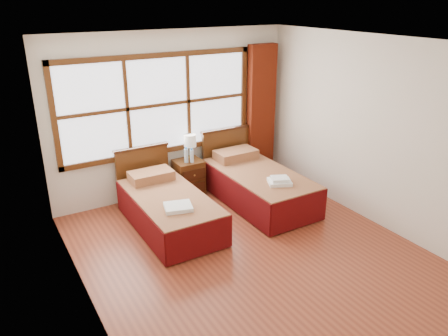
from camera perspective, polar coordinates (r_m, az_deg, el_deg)
floor at (r=5.69m, az=3.47°, el=-10.97°), size 4.50×4.50×0.00m
ceiling at (r=4.82m, az=4.19°, el=16.06°), size 4.50×4.50×0.00m
wall_back at (r=6.99m, az=-6.67°, el=6.91°), size 4.00×0.00×4.00m
wall_left at (r=4.38m, az=-18.43°, el=-3.29°), size 0.00×4.50×4.50m
wall_right at (r=6.40m, az=18.82°, el=4.49°), size 0.00×4.50×4.50m
window at (r=6.82m, az=-8.54°, el=8.16°), size 3.16×0.06×1.56m
curtain at (r=7.68m, az=4.83°, el=7.31°), size 0.50×0.16×2.30m
bed_left at (r=6.22m, az=-7.34°, el=-5.14°), size 0.94×1.96×0.91m
bed_right at (r=6.88m, az=4.31°, el=-2.11°), size 1.01×2.03×0.97m
nightstand at (r=7.14m, az=-4.63°, el=-1.24°), size 0.44×0.43×0.58m
towels_left at (r=5.70m, az=-6.01°, el=-5.08°), size 0.42×0.39×0.05m
towels_right at (r=6.36m, az=7.28°, el=-1.68°), size 0.41×0.39×0.10m
lamp at (r=7.10m, az=-4.47°, el=3.50°), size 0.20×0.20×0.39m
bottle_near at (r=6.93m, az=-4.96°, el=1.64°), size 0.07×0.07×0.25m
bottle_far at (r=6.93m, az=-4.23°, el=1.58°), size 0.06×0.06×0.23m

